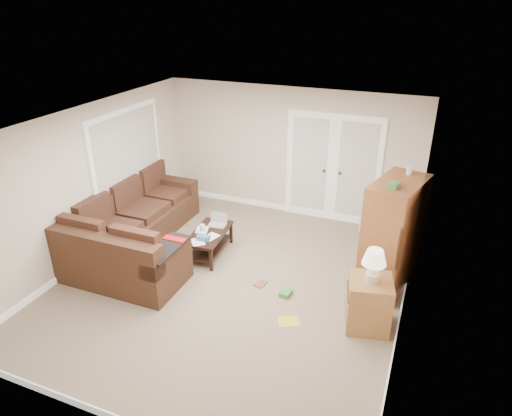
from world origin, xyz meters
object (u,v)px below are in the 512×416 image
at_px(coffee_table, 210,242).
at_px(tv_armoire, 392,235).
at_px(side_cabinet, 369,300).
at_px(sectional_sofa, 131,234).

relative_size(coffee_table, tv_armoire, 0.59).
relative_size(tv_armoire, side_cabinet, 1.56).
xyz_separation_m(sectional_sofa, side_cabinet, (4.02, -0.40, 0.05)).
bearing_deg(sectional_sofa, side_cabinet, -5.89).
relative_size(sectional_sofa, coffee_table, 2.84).
bearing_deg(side_cabinet, tv_armoire, 71.54).
bearing_deg(tv_armoire, sectional_sofa, -156.02).
relative_size(sectional_sofa, tv_armoire, 1.67).
height_order(tv_armoire, side_cabinet, tv_armoire).
distance_m(coffee_table, side_cabinet, 2.93).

